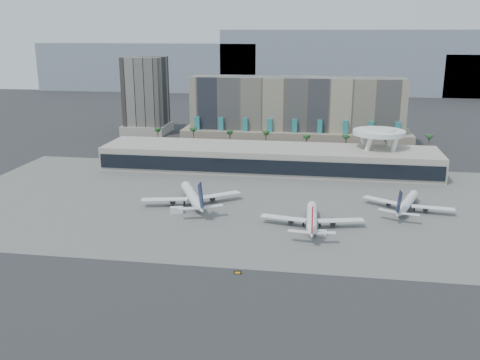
# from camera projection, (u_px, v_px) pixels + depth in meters

# --- Properties ---
(ground) EXTENTS (900.00, 900.00, 0.00)m
(ground) POSITION_uv_depth(u_px,v_px,m) (232.00, 255.00, 171.21)
(ground) COLOR #232326
(ground) RESTS_ON ground
(apron_pad) EXTENTS (260.00, 130.00, 0.06)m
(apron_pad) POSITION_uv_depth(u_px,v_px,m) (254.00, 202.00, 223.49)
(apron_pad) COLOR #5B5B59
(apron_pad) RESTS_ON ground
(mountain_ridge) EXTENTS (680.00, 60.00, 70.00)m
(mountain_ridge) POSITION_uv_depth(u_px,v_px,m) (327.00, 66.00, 605.72)
(mountain_ridge) COLOR gray
(mountain_ridge) RESTS_ON ground
(hotel) EXTENTS (140.00, 30.00, 42.00)m
(hotel) POSITION_uv_depth(u_px,v_px,m) (296.00, 118.00, 330.96)
(hotel) COLOR gray
(hotel) RESTS_ON ground
(office_tower) EXTENTS (30.00, 30.00, 52.00)m
(office_tower) POSITION_uv_depth(u_px,v_px,m) (146.00, 100.00, 369.53)
(office_tower) COLOR black
(office_tower) RESTS_ON ground
(terminal) EXTENTS (170.00, 32.50, 14.50)m
(terminal) POSITION_uv_depth(u_px,v_px,m) (268.00, 157.00, 273.87)
(terminal) COLOR #B8B2A2
(terminal) RESTS_ON ground
(saucer_structure) EXTENTS (26.00, 26.00, 21.89)m
(saucer_structure) POSITION_uv_depth(u_px,v_px,m) (379.00, 136.00, 268.16)
(saucer_structure) COLOR white
(saucer_structure) RESTS_ON ground
(palm_row) EXTENTS (157.80, 2.80, 13.10)m
(palm_row) POSITION_uv_depth(u_px,v_px,m) (287.00, 137.00, 305.16)
(palm_row) COLOR brown
(palm_row) RESTS_ON ground
(airliner_left) EXTENTS (38.91, 40.05, 14.84)m
(airliner_left) POSITION_uv_depth(u_px,v_px,m) (192.00, 196.00, 219.26)
(airliner_left) COLOR white
(airliner_left) RESTS_ON ground
(airliner_centre) EXTENTS (38.09, 39.21, 13.54)m
(airliner_centre) POSITION_uv_depth(u_px,v_px,m) (312.00, 218.00, 194.52)
(airliner_centre) COLOR white
(airliner_centre) RESTS_ON ground
(airliner_right) EXTENTS (34.69, 35.86, 12.89)m
(airliner_right) POSITION_uv_depth(u_px,v_px,m) (407.00, 203.00, 212.07)
(airliner_right) COLOR white
(airliner_right) RESTS_ON ground
(service_vehicle_a) EXTENTS (5.52, 3.82, 2.45)m
(service_vehicle_a) POSITION_uv_depth(u_px,v_px,m) (177.00, 210.00, 210.13)
(service_vehicle_a) COLOR silver
(service_vehicle_a) RESTS_ON ground
(service_vehicle_b) EXTENTS (3.55, 2.11, 1.79)m
(service_vehicle_b) POSITION_uv_depth(u_px,v_px,m) (321.00, 233.00, 187.39)
(service_vehicle_b) COLOR white
(service_vehicle_b) RESTS_ON ground
(taxiway_sign) EXTENTS (2.22, 0.45, 1.00)m
(taxiway_sign) POSITION_uv_depth(u_px,v_px,m) (238.00, 272.00, 157.73)
(taxiway_sign) COLOR black
(taxiway_sign) RESTS_ON ground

